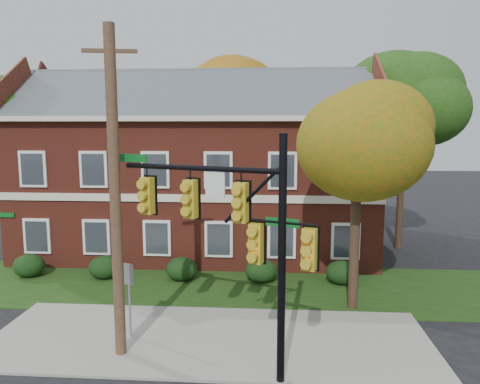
# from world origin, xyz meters

# --- Properties ---
(ground) EXTENTS (120.00, 120.00, 0.00)m
(ground) POSITION_xyz_m (0.00, 0.00, 0.00)
(ground) COLOR black
(ground) RESTS_ON ground
(sidewalk) EXTENTS (14.00, 5.00, 0.08)m
(sidewalk) POSITION_xyz_m (0.00, 1.00, 0.04)
(sidewalk) COLOR gray
(sidewalk) RESTS_ON ground
(grass_strip) EXTENTS (30.00, 6.00, 0.04)m
(grass_strip) POSITION_xyz_m (0.00, 6.00, 0.02)
(grass_strip) COLOR #193811
(grass_strip) RESTS_ON ground
(apartment_building) EXTENTS (18.80, 8.80, 9.74)m
(apartment_building) POSITION_xyz_m (-2.00, 11.95, 4.99)
(apartment_building) COLOR maroon
(apartment_building) RESTS_ON ground
(hedge_far_left) EXTENTS (1.40, 1.26, 1.05)m
(hedge_far_left) POSITION_xyz_m (-9.00, 6.70, 0.53)
(hedge_far_left) COLOR black
(hedge_far_left) RESTS_ON ground
(hedge_left) EXTENTS (1.40, 1.26, 1.05)m
(hedge_left) POSITION_xyz_m (-5.50, 6.70, 0.53)
(hedge_left) COLOR black
(hedge_left) RESTS_ON ground
(hedge_center) EXTENTS (1.40, 1.26, 1.05)m
(hedge_center) POSITION_xyz_m (-2.00, 6.70, 0.53)
(hedge_center) COLOR black
(hedge_center) RESTS_ON ground
(hedge_right) EXTENTS (1.40, 1.26, 1.05)m
(hedge_right) POSITION_xyz_m (1.50, 6.70, 0.53)
(hedge_right) COLOR black
(hedge_right) RESTS_ON ground
(hedge_far_right) EXTENTS (1.40, 1.26, 1.05)m
(hedge_far_right) POSITION_xyz_m (5.00, 6.70, 0.53)
(hedge_far_right) COLOR black
(hedge_far_right) RESTS_ON ground
(tree_near_right) EXTENTS (4.50, 4.25, 8.58)m
(tree_near_right) POSITION_xyz_m (5.22, 3.87, 6.67)
(tree_near_right) COLOR black
(tree_near_right) RESTS_ON ground
(tree_left_rear) EXTENTS (5.40, 5.10, 8.88)m
(tree_left_rear) POSITION_xyz_m (-11.73, 10.84, 6.68)
(tree_left_rear) COLOR black
(tree_left_rear) RESTS_ON ground
(tree_right_rear) EXTENTS (6.30, 5.95, 10.62)m
(tree_right_rear) POSITION_xyz_m (9.31, 12.81, 8.12)
(tree_right_rear) COLOR black
(tree_right_rear) RESTS_ON ground
(tree_far_rear) EXTENTS (6.84, 6.46, 11.52)m
(tree_far_rear) POSITION_xyz_m (-0.66, 19.79, 8.84)
(tree_far_rear) COLOR black
(tree_far_rear) RESTS_ON ground
(traffic_signal) EXTENTS (5.61, 2.22, 6.62)m
(traffic_signal) POSITION_xyz_m (1.11, -1.08, 4.11)
(traffic_signal) COLOR gray
(traffic_signal) RESTS_ON ground
(utility_pole) EXTENTS (1.48, 0.37, 9.56)m
(utility_pole) POSITION_xyz_m (-2.50, -0.17, 4.85)
(utility_pole) COLOR #432E1F
(utility_pole) RESTS_ON ground
(sign_post) EXTENTS (0.34, 0.19, 2.47)m
(sign_post) POSITION_xyz_m (-2.56, 1.00, 1.68)
(sign_post) COLOR slate
(sign_post) RESTS_ON ground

